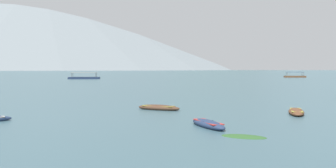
% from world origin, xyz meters
% --- Properties ---
extents(ground_plane, '(6000.00, 6000.00, 0.00)m').
position_xyz_m(ground_plane, '(0.00, 1500.00, 0.00)').
color(ground_plane, '#385660').
extents(mountain_1, '(1693.85, 1693.85, 404.34)m').
position_xyz_m(mountain_1, '(-525.18, 1446.93, 202.17)').
color(mountain_1, slate).
rests_on(mountain_1, ground).
extents(mountain_2, '(1442.52, 1442.52, 350.25)m').
position_xyz_m(mountain_2, '(98.87, 1886.20, 175.13)').
color(mountain_2, '#56665B').
rests_on(mountain_2, ground).
extents(mountain_3, '(1189.90, 1189.90, 485.57)m').
position_xyz_m(mountain_3, '(804.34, 1781.07, 242.79)').
color(mountain_3, slate).
rests_on(mountain_3, ground).
extents(rowboat_0, '(2.30, 4.24, 0.53)m').
position_xyz_m(rowboat_0, '(8.66, 23.53, 0.17)').
color(rowboat_0, brown).
rests_on(rowboat_0, ground).
extents(rowboat_1, '(4.15, 2.79, 0.57)m').
position_xyz_m(rowboat_1, '(-2.49, 26.47, 0.18)').
color(rowboat_1, '#4C3323').
rests_on(rowboat_1, ground).
extents(rowboat_3, '(2.36, 3.92, 0.53)m').
position_xyz_m(rowboat_3, '(0.80, 17.40, 0.17)').
color(rowboat_3, navy).
rests_on(rowboat_3, ground).
extents(ferry_0, '(8.81, 3.30, 2.54)m').
position_xyz_m(ferry_0, '(52.76, 141.37, 0.45)').
color(ferry_0, brown).
rests_on(ferry_0, ground).
extents(ferry_1, '(11.43, 5.60, 2.54)m').
position_xyz_m(ferry_1, '(-31.10, 119.79, 0.45)').
color(ferry_1, navy).
rests_on(ferry_1, ground).
extents(weed_patch_1, '(2.47, 2.47, 0.14)m').
position_xyz_m(weed_patch_1, '(-2.40, 26.95, 0.00)').
color(weed_patch_1, '#2D5628').
rests_on(weed_patch_1, ground).
extents(weed_patch_2, '(2.71, 2.07, 0.14)m').
position_xyz_m(weed_patch_2, '(2.32, 14.20, 0.00)').
color(weed_patch_2, '#2D5628').
rests_on(weed_patch_2, ground).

